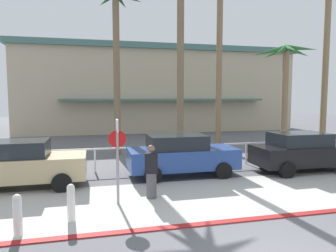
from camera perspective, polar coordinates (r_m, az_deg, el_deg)
ground_plane at (r=15.70m, az=-0.13°, el=-6.48°), size 80.00×80.00×0.00m
sidewalk_strip at (r=10.33m, az=7.57°, el=-12.75°), size 44.00×4.00×0.02m
curb_paint at (r=8.61m, az=12.59°, el=-16.57°), size 44.00×0.24×0.03m
building_backdrop at (r=33.41m, az=-2.83°, el=6.61°), size 26.16×13.13×7.92m
rail_fence at (r=14.12m, az=1.29°, el=-4.34°), size 21.33×0.08×1.04m
stop_sign_bike_lane at (r=9.31m, az=-9.28°, el=-4.20°), size 0.52×0.56×2.56m
bollard_0 at (r=8.56m, az=-17.37°, el=-13.25°), size 0.20×0.20×1.00m
bollard_1 at (r=8.17m, az=-25.90°, el=-14.45°), size 0.20×0.20×1.00m
palm_tree_1 at (r=17.65m, az=-9.61°, el=15.28°), size 3.30×2.89×8.89m
palm_tree_2 at (r=16.51m, az=2.32°, el=19.31°), size 3.35×2.99×9.65m
palm_tree_3 at (r=19.67m, az=9.61°, el=18.02°), size 3.33×3.46×10.13m
palm_tree_4 at (r=19.48m, az=20.68°, el=9.44°), size 3.29×3.31×6.21m
palm_tree_5 at (r=21.27m, az=27.25°, el=15.64°), size 3.13×3.38×10.06m
car_tan_1 at (r=12.17m, az=-25.54°, el=-6.28°), size 4.40×2.02×1.69m
car_blue_2 at (r=12.71m, az=2.44°, el=-5.29°), size 4.40×2.02×1.69m
car_black_3 at (r=14.67m, az=23.49°, el=-4.30°), size 4.40×2.02×1.69m
pedestrian_0 at (r=9.91m, az=-3.07°, el=-8.77°), size 0.45×0.38×1.72m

